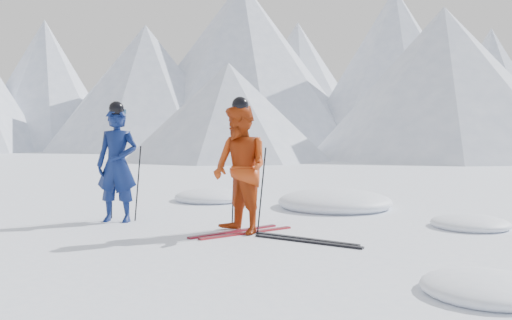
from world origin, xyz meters
The scene contains 12 objects.
ground centered at (0.00, 0.00, 0.00)m, with size 160.00×160.00×0.00m, color white.
skier_blue centered at (-3.54, -0.67, 1.01)m, with size 0.73×0.48×2.01m, color #0C1B4D.
skier_red centered at (-1.10, -0.44, 1.01)m, with size 0.98×0.77×2.02m, color #AA360D.
pole_blue_left centered at (-3.84, -0.52, 0.67)m, with size 0.02×0.02×1.34m, color black.
pole_blue_right centered at (-3.29, -0.42, 0.67)m, with size 0.02×0.02×1.34m, color black.
pole_red_left centered at (-1.40, -0.19, 0.67)m, with size 0.02×0.02×1.35m, color black.
pole_red_right centered at (-0.80, -0.29, 0.67)m, with size 0.02×0.02×1.35m, color black.
ski_worn_left centered at (-1.22, -0.44, 0.01)m, with size 0.09×1.70×0.03m, color black.
ski_worn_right centered at (-0.98, -0.44, 0.01)m, with size 0.09×1.70×0.03m, color black.
ski_loose_a centered at (0.01, -0.39, 0.01)m, with size 0.09×1.70×0.03m, color black.
ski_loose_b centered at (0.11, -0.54, 0.01)m, with size 0.09×1.70×0.03m, color black.
snow_lumps centered at (-1.02, 2.37, 0.00)m, with size 8.07×6.66×0.53m.
Camera 1 is at (3.52, -7.48, 1.59)m, focal length 38.00 mm.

